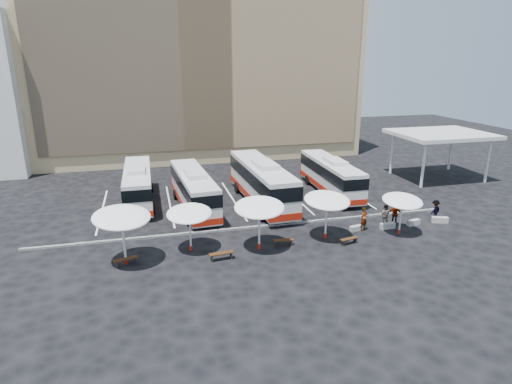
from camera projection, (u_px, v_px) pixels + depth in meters
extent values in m
plane|color=black|center=(253.00, 230.00, 33.84)|extent=(120.00, 120.00, 0.00)
cube|color=tan|center=(197.00, 62.00, 59.65)|extent=(42.00, 18.00, 25.00)
cube|color=#A2835D|center=(207.00, 67.00, 51.40)|extent=(40.00, 0.30, 20.00)
cube|color=silver|center=(441.00, 134.00, 47.29)|extent=(10.00, 8.00, 0.40)
cylinder|color=silver|center=(423.00, 165.00, 44.35)|extent=(0.30, 0.30, 4.80)
cylinder|color=silver|center=(488.00, 161.00, 46.26)|extent=(0.30, 0.30, 4.80)
cylinder|color=silver|center=(392.00, 153.00, 49.89)|extent=(0.30, 0.30, 4.80)
cylinder|color=silver|center=(451.00, 150.00, 51.80)|extent=(0.30, 0.30, 4.80)
cube|color=black|center=(252.00, 227.00, 34.28)|extent=(34.00, 0.25, 0.15)
cube|color=white|center=(102.00, 210.00, 38.37)|extent=(0.15, 12.00, 0.01)
cube|color=white|center=(170.00, 205.00, 39.80)|extent=(0.15, 12.00, 0.01)
cube|color=white|center=(233.00, 199.00, 41.23)|extent=(0.15, 12.00, 0.01)
cube|color=white|center=(292.00, 195.00, 42.65)|extent=(0.15, 12.00, 0.01)
cube|color=white|center=(347.00, 190.00, 44.08)|extent=(0.15, 12.00, 0.01)
cube|color=silver|center=(138.00, 184.00, 39.81)|extent=(2.37, 11.27, 2.82)
cube|color=black|center=(138.00, 178.00, 39.65)|extent=(2.43, 11.33, 1.03)
cube|color=#A61D0B|center=(139.00, 194.00, 40.12)|extent=(2.43, 11.33, 0.52)
cube|color=#A61D0B|center=(139.00, 176.00, 45.23)|extent=(2.40, 0.19, 1.31)
cube|color=silver|center=(137.00, 170.00, 38.47)|extent=(1.51, 2.82, 0.38)
cylinder|color=black|center=(127.00, 189.00, 42.98)|extent=(0.33, 0.94, 0.94)
cylinder|color=black|center=(151.00, 187.00, 43.54)|extent=(0.33, 0.94, 0.94)
cylinder|color=black|center=(125.00, 212.00, 36.47)|extent=(0.33, 0.94, 0.94)
cylinder|color=black|center=(153.00, 210.00, 37.03)|extent=(0.33, 0.94, 0.94)
cube|color=silver|center=(194.00, 189.00, 38.13)|extent=(3.21, 11.67, 2.88)
cube|color=black|center=(193.00, 183.00, 37.96)|extent=(3.27, 11.73, 1.06)
cube|color=#A61D0B|center=(194.00, 200.00, 38.45)|extent=(3.27, 11.73, 0.53)
cube|color=#A61D0B|center=(183.00, 180.00, 43.56)|extent=(2.47, 0.37, 1.35)
cube|color=silver|center=(195.00, 174.00, 36.77)|extent=(1.74, 2.98, 0.38)
cylinder|color=black|center=(175.00, 194.00, 41.23)|extent=(0.40, 0.98, 0.96)
cylinder|color=black|center=(200.00, 192.00, 41.96)|extent=(0.40, 0.98, 0.96)
cylinder|color=black|center=(189.00, 220.00, 34.71)|extent=(0.40, 0.98, 0.96)
cylinder|color=black|center=(217.00, 217.00, 35.44)|extent=(0.40, 0.98, 0.96)
cube|color=silver|center=(261.00, 181.00, 39.56)|extent=(3.23, 13.17, 3.27)
cube|color=black|center=(261.00, 175.00, 39.37)|extent=(3.30, 13.24, 1.20)
cube|color=#A61D0B|center=(261.00, 194.00, 39.92)|extent=(3.30, 13.24, 0.60)
cube|color=#A61D0B|center=(243.00, 173.00, 45.78)|extent=(2.80, 0.33, 1.53)
cube|color=silver|center=(265.00, 165.00, 38.01)|extent=(1.87, 3.33, 0.44)
cylinder|color=black|center=(237.00, 188.00, 43.15)|extent=(0.42, 1.10, 1.09)
cylinder|color=black|center=(263.00, 185.00, 43.90)|extent=(0.42, 1.10, 1.09)
cylinder|color=black|center=(261.00, 215.00, 35.68)|extent=(0.42, 1.10, 1.09)
cylinder|color=black|center=(292.00, 211.00, 36.43)|extent=(0.42, 1.10, 1.09)
cube|color=silver|center=(331.00, 175.00, 42.80)|extent=(2.63, 11.44, 2.85)
cube|color=black|center=(331.00, 169.00, 42.63)|extent=(2.69, 11.50, 1.04)
cube|color=#A61D0B|center=(330.00, 185.00, 43.11)|extent=(2.69, 11.50, 0.52)
cube|color=#A61D0B|center=(311.00, 168.00, 48.31)|extent=(2.43, 0.24, 1.33)
cube|color=silver|center=(335.00, 161.00, 41.43)|extent=(1.58, 2.88, 0.38)
cylinder|color=black|center=(308.00, 180.00, 46.04)|extent=(0.35, 0.96, 0.95)
cylinder|color=black|center=(328.00, 179.00, 46.56)|extent=(0.35, 0.96, 0.95)
cylinder|color=black|center=(334.00, 201.00, 39.43)|extent=(0.35, 0.96, 0.95)
cylinder|color=black|center=(358.00, 199.00, 39.94)|extent=(0.35, 0.96, 0.95)
cylinder|color=silver|center=(124.00, 241.00, 27.87)|extent=(0.20, 0.20, 3.25)
cylinder|color=#A61D0B|center=(126.00, 261.00, 28.29)|extent=(0.32, 0.32, 0.43)
ellipsoid|color=white|center=(122.00, 217.00, 27.37)|extent=(4.91, 4.93, 1.11)
cylinder|color=silver|center=(190.00, 232.00, 29.90)|extent=(0.15, 0.15, 2.76)
cylinder|color=#A61D0B|center=(191.00, 248.00, 30.25)|extent=(0.23, 0.23, 0.37)
ellipsoid|color=white|center=(189.00, 213.00, 29.47)|extent=(3.57, 3.60, 0.95)
cylinder|color=silver|center=(259.00, 229.00, 30.10)|extent=(0.17, 0.17, 3.11)
cylinder|color=#A61D0B|center=(259.00, 246.00, 30.50)|extent=(0.27, 0.27, 0.41)
ellipsoid|color=white|center=(259.00, 207.00, 29.62)|extent=(4.23, 4.26, 1.07)
cylinder|color=silver|center=(326.00, 220.00, 31.91)|extent=(0.14, 0.14, 2.99)
cylinder|color=#A61D0B|center=(325.00, 236.00, 32.30)|extent=(0.23, 0.23, 0.40)
ellipsoid|color=white|center=(327.00, 200.00, 31.44)|extent=(3.50, 3.54, 1.03)
cylinder|color=silver|center=(401.00, 218.00, 32.82)|extent=(0.13, 0.13, 2.66)
cylinder|color=#A61D0B|center=(399.00, 231.00, 33.16)|extent=(0.21, 0.21, 0.35)
ellipsoid|color=white|center=(402.00, 201.00, 32.41)|extent=(3.22, 3.25, 0.91)
cube|color=black|center=(126.00, 259.00, 28.02)|extent=(1.66, 0.88, 0.06)
cube|color=black|center=(116.00, 265.00, 27.77)|extent=(0.18, 0.41, 0.43)
cube|color=black|center=(136.00, 260.00, 28.41)|extent=(0.18, 0.41, 0.43)
cube|color=black|center=(221.00, 253.00, 28.77)|extent=(1.72, 0.64, 0.07)
cube|color=black|center=(212.00, 258.00, 28.62)|extent=(0.12, 0.43, 0.45)
cube|color=black|center=(231.00, 255.00, 29.08)|extent=(0.12, 0.43, 0.45)
cube|color=black|center=(284.00, 240.00, 31.02)|extent=(1.49, 0.50, 0.06)
cube|color=black|center=(276.00, 243.00, 30.99)|extent=(0.09, 0.37, 0.39)
cube|color=black|center=(291.00, 242.00, 31.19)|extent=(0.09, 0.37, 0.39)
cube|color=black|center=(349.00, 239.00, 31.26)|extent=(1.48, 0.67, 0.06)
cube|color=black|center=(343.00, 243.00, 31.08)|extent=(0.13, 0.37, 0.38)
cube|color=black|center=(355.00, 240.00, 31.57)|extent=(0.13, 0.37, 0.38)
cube|color=gray|center=(356.00, 228.00, 33.74)|extent=(1.14, 0.58, 0.41)
cube|color=gray|center=(388.00, 226.00, 34.13)|extent=(1.24, 0.46, 0.46)
cube|color=gray|center=(413.00, 223.00, 34.86)|extent=(1.23, 0.62, 0.44)
cube|color=gray|center=(440.00, 220.00, 35.37)|extent=(1.36, 0.89, 0.49)
imported|color=black|center=(364.00, 219.00, 33.57)|extent=(0.81, 0.66, 1.91)
imported|color=black|center=(385.00, 215.00, 34.78)|extent=(1.06, 1.03, 1.73)
imported|color=black|center=(395.00, 214.00, 34.81)|extent=(1.13, 0.90, 1.79)
imported|color=black|center=(435.00, 210.00, 35.66)|extent=(1.31, 1.02, 1.78)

